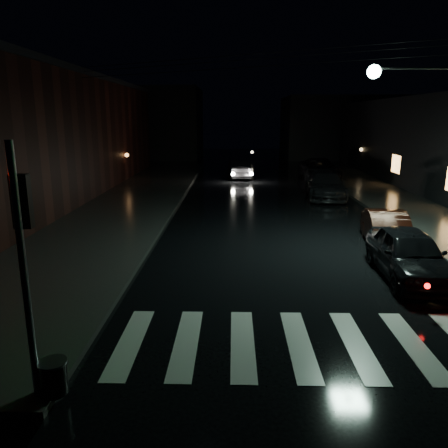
# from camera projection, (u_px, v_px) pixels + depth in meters

# --- Properties ---
(ground) EXTENTS (120.00, 120.00, 0.00)m
(ground) POSITION_uv_depth(u_px,v_px,m) (184.00, 355.00, 8.81)
(ground) COLOR black
(ground) RESTS_ON ground
(sidewalk_left) EXTENTS (6.00, 44.00, 0.15)m
(sidewalk_left) POSITION_uv_depth(u_px,v_px,m) (117.00, 209.00, 22.49)
(sidewalk_left) COLOR #282826
(sidewalk_left) RESTS_ON ground
(sidewalk_right) EXTENTS (4.00, 44.00, 0.15)m
(sidewalk_right) POSITION_uv_depth(u_px,v_px,m) (410.00, 210.00, 22.17)
(sidewalk_right) COLOR #282826
(sidewalk_right) RESTS_ON ground
(building_far_left) EXTENTS (14.00, 10.00, 8.00)m
(building_far_left) POSITION_uv_depth(u_px,v_px,m) (141.00, 123.00, 51.76)
(building_far_left) COLOR black
(building_far_left) RESTS_ON ground
(building_far_right) EXTENTS (14.00, 10.00, 7.00)m
(building_far_right) POSITION_uv_depth(u_px,v_px,m) (344.00, 128.00, 51.38)
(building_far_right) COLOR black
(building_far_right) RESTS_ON ground
(crosswalk) EXTENTS (9.00, 3.00, 0.01)m
(crosswalk) POSITION_uv_depth(u_px,v_px,m) (328.00, 344.00, 9.23)
(crosswalk) COLOR beige
(crosswalk) RESTS_ON ground
(signal_pole_corner) EXTENTS (0.68, 0.61, 4.20)m
(signal_pole_corner) POSITION_uv_depth(u_px,v_px,m) (40.00, 316.00, 7.07)
(signal_pole_corner) COLOR slate
(signal_pole_corner) RESTS_ON ground
(parked_car_a) EXTENTS (1.92, 4.40, 1.47)m
(parked_car_a) POSITION_uv_depth(u_px,v_px,m) (409.00, 254.00, 12.92)
(parked_car_a) COLOR black
(parked_car_a) RESTS_ON ground
(parked_car_b) EXTENTS (1.89, 4.09, 1.30)m
(parked_car_b) POSITION_uv_depth(u_px,v_px,m) (387.00, 230.00, 16.04)
(parked_car_b) COLOR black
(parked_car_b) RESTS_ON ground
(parked_car_c) EXTENTS (2.65, 5.47, 1.53)m
(parked_car_c) POSITION_uv_depth(u_px,v_px,m) (325.00, 185.00, 25.93)
(parked_car_c) COLOR black
(parked_car_c) RESTS_ON ground
(parked_car_d) EXTENTS (2.79, 5.82, 1.60)m
(parked_car_d) POSITION_uv_depth(u_px,v_px,m) (319.00, 169.00, 33.54)
(parked_car_d) COLOR black
(parked_car_d) RESTS_ON ground
(oncoming_car) EXTENTS (1.88, 4.51, 1.45)m
(oncoming_car) POSITION_uv_depth(u_px,v_px,m) (239.00, 169.00, 34.33)
(oncoming_car) COLOR black
(oncoming_car) RESTS_ON ground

